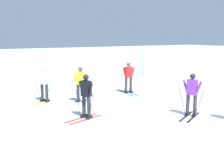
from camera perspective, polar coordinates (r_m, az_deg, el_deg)
name	(u,v)px	position (r m, az deg, el deg)	size (l,w,h in m)	color
ground_plane	(199,121)	(10.97, 17.53, -7.20)	(120.00, 120.00, 0.00)	silver
far_snow_ridge	(45,60)	(28.22, -13.58, 4.73)	(80.00, 9.60, 1.37)	silver
skier_purple	(192,94)	(11.24, 16.13, -1.90)	(1.58, 1.09, 1.71)	black
skier_black	(86,95)	(10.57, -5.37, -2.29)	(1.64, 0.96, 1.71)	red
skier_red	(128,76)	(15.20, 3.39, 1.67)	(1.00, 1.63, 1.71)	#237AC6
skier_yellow	(81,83)	(13.12, -6.46, 0.11)	(1.28, 1.49, 1.71)	silver
skier_white	(44,83)	(13.52, -13.85, 0.18)	(1.54, 1.19, 1.71)	gold
trail_marker_pole	(143,64)	(21.82, 6.33, 4.14)	(0.04, 0.04, 1.88)	#1E56AD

